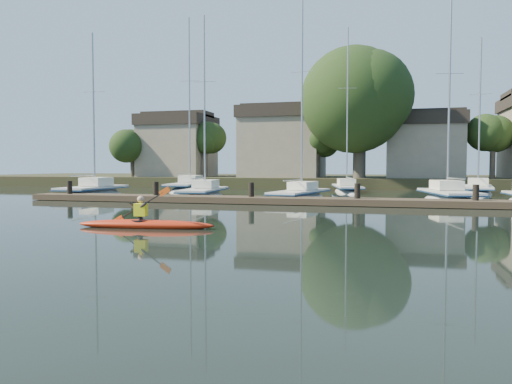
% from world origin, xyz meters
% --- Properties ---
extents(ground, '(160.00, 160.00, 0.00)m').
position_xyz_m(ground, '(0.00, 0.00, 0.00)').
color(ground, black).
rests_on(ground, ground).
extents(kayak, '(4.93, 1.20, 1.56)m').
position_xyz_m(kayak, '(-3.59, 2.02, 0.19)').
color(kayak, '#B3260D').
rests_on(kayak, ground).
extents(dock, '(34.00, 2.00, 1.80)m').
position_xyz_m(dock, '(0.00, 14.00, 0.20)').
color(dock, '#49382A').
rests_on(dock, ground).
extents(sailboat_0, '(2.74, 8.37, 13.11)m').
position_xyz_m(sailboat_0, '(-15.99, 18.17, -0.21)').
color(sailboat_0, silver).
rests_on(sailboat_0, ground).
extents(sailboat_1, '(2.88, 8.54, 13.70)m').
position_xyz_m(sailboat_1, '(-7.63, 18.61, -0.19)').
color(sailboat_1, silver).
rests_on(sailboat_1, ground).
extents(sailboat_2, '(3.52, 8.74, 14.11)m').
position_xyz_m(sailboat_2, '(-0.84, 18.13, -0.18)').
color(sailboat_2, silver).
rests_on(sailboat_2, ground).
extents(sailboat_3, '(3.70, 8.67, 13.56)m').
position_xyz_m(sailboat_3, '(8.23, 18.89, -0.20)').
color(sailboat_3, silver).
rests_on(sailboat_3, ground).
extents(sailboat_5, '(3.42, 10.12, 16.43)m').
position_xyz_m(sailboat_5, '(-12.18, 27.01, -0.20)').
color(sailboat_5, silver).
rests_on(sailboat_5, ground).
extents(sailboat_6, '(3.60, 9.37, 14.58)m').
position_xyz_m(sailboat_6, '(1.40, 27.75, -0.17)').
color(sailboat_6, silver).
rests_on(sailboat_6, ground).
extents(sailboat_7, '(3.38, 8.41, 13.18)m').
position_xyz_m(sailboat_7, '(11.29, 27.28, -0.20)').
color(sailboat_7, silver).
rests_on(sailboat_7, ground).
extents(shore, '(90.00, 25.25, 12.75)m').
position_xyz_m(shore, '(1.61, 40.29, 3.23)').
color(shore, '#28341A').
rests_on(shore, ground).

